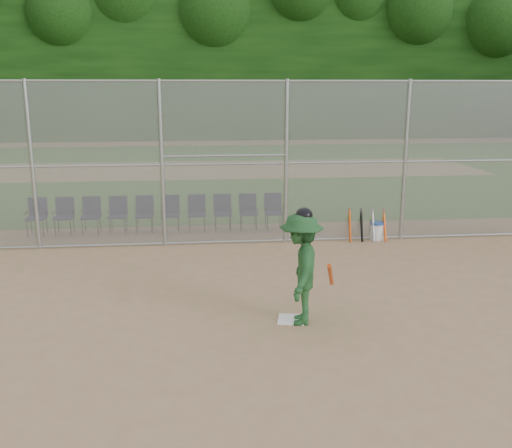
{
  "coord_description": "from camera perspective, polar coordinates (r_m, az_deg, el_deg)",
  "views": [
    {
      "loc": [
        -1.16,
        -8.71,
        3.84
      ],
      "look_at": [
        0.0,
        2.5,
        1.1
      ],
      "focal_mm": 40.0,
      "sensor_mm": 36.0,
      "label": 1
    }
  ],
  "objects": [
    {
      "name": "ground",
      "position": [
        9.59,
        1.56,
        -9.95
      ],
      "size": [
        100.0,
        100.0,
        0.0
      ],
      "primitive_type": "plane",
      "color": "tan",
      "rests_on": "ground"
    },
    {
      "name": "chair_5",
      "position": [
        15.49,
        -8.53,
        0.99
      ],
      "size": [
        0.54,
        0.52,
        0.96
      ],
      "primitive_type": null,
      "color": "#10153D",
      "rests_on": "ground"
    },
    {
      "name": "grass_strip",
      "position": [
        27.0,
        -3.4,
        5.49
      ],
      "size": [
        100.0,
        100.0,
        0.0
      ],
      "primitive_type": "plane",
      "color": "#2C5E1C",
      "rests_on": "ground"
    },
    {
      "name": "chair_8",
      "position": [
        15.54,
        -0.77,
        1.18
      ],
      "size": [
        0.54,
        0.52,
        0.96
      ],
      "primitive_type": null,
      "color": "#10153D",
      "rests_on": "ground"
    },
    {
      "name": "treeline",
      "position": [
        28.78,
        -3.75,
        16.95
      ],
      "size": [
        81.0,
        60.0,
        11.0
      ],
      "color": "black",
      "rests_on": "ground"
    },
    {
      "name": "dirt_patch_far",
      "position": [
        27.0,
        -3.4,
        5.49
      ],
      "size": [
        24.0,
        24.0,
        0.0
      ],
      "primitive_type": "plane",
      "color": "tan",
      "rests_on": "ground"
    },
    {
      "name": "spare_bats",
      "position": [
        14.68,
        11.07,
        -0.09
      ],
      "size": [
        0.96,
        0.36,
        0.84
      ],
      "color": "#D84C14",
      "rests_on": "ground"
    },
    {
      "name": "chair_6",
      "position": [
        15.48,
        -5.94,
        1.06
      ],
      "size": [
        0.54,
        0.52,
        0.96
      ],
      "primitive_type": null,
      "color": "#10153D",
      "rests_on": "ground"
    },
    {
      "name": "chair_7",
      "position": [
        15.49,
        -3.35,
        1.12
      ],
      "size": [
        0.54,
        0.52,
        0.96
      ],
      "primitive_type": null,
      "color": "#10153D",
      "rests_on": "ground"
    },
    {
      "name": "backstop_fence",
      "position": [
        13.87,
        -1.07,
        6.33
      ],
      "size": [
        16.09,
        0.09,
        4.0
      ],
      "color": "gray",
      "rests_on": "ground"
    },
    {
      "name": "batter_at_plate",
      "position": [
        9.35,
        4.51,
        -4.41
      ],
      "size": [
        1.01,
        1.41,
        1.95
      ],
      "color": "#1F4E25",
      "rests_on": "ground"
    },
    {
      "name": "chair_2",
      "position": [
        15.74,
        -16.19,
        0.79
      ],
      "size": [
        0.54,
        0.52,
        0.96
      ],
      "primitive_type": null,
      "color": "#10153D",
      "rests_on": "ground"
    },
    {
      "name": "home_plate",
      "position": [
        9.75,
        3.55,
        -9.49
      ],
      "size": [
        0.53,
        0.53,
        0.02
      ],
      "primitive_type": "cube",
      "rotation": [
        0.0,
        0.0,
        -0.22
      ],
      "color": "white",
      "rests_on": "ground"
    },
    {
      "name": "chair_4",
      "position": [
        15.54,
        -11.11,
        0.93
      ],
      "size": [
        0.54,
        0.52,
        0.96
      ],
      "primitive_type": null,
      "color": "#10153D",
      "rests_on": "ground"
    },
    {
      "name": "water_cooler",
      "position": [
        14.9,
        12.0,
        -0.66
      ],
      "size": [
        0.36,
        0.36,
        0.45
      ],
      "color": "white",
      "rests_on": "ground"
    },
    {
      "name": "chair_9",
      "position": [
        15.61,
        1.79,
        1.24
      ],
      "size": [
        0.54,
        0.52,
        0.96
      ],
      "primitive_type": null,
      "color": "#10153D",
      "rests_on": "ground"
    },
    {
      "name": "chair_0",
      "position": [
        16.05,
        -21.11,
        0.66
      ],
      "size": [
        0.54,
        0.52,
        0.96
      ],
      "primitive_type": null,
      "color": "#10153D",
      "rests_on": "ground"
    },
    {
      "name": "chair_1",
      "position": [
        15.88,
        -18.68,
        0.72
      ],
      "size": [
        0.54,
        0.52,
        0.96
      ],
      "primitive_type": null,
      "color": "#10153D",
      "rests_on": "ground"
    },
    {
      "name": "chair_3",
      "position": [
        15.62,
        -13.67,
        0.86
      ],
      "size": [
        0.54,
        0.52,
        0.96
      ],
      "primitive_type": null,
      "color": "#10153D",
      "rests_on": "ground"
    }
  ]
}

